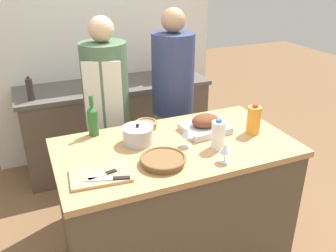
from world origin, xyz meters
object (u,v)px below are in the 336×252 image
Objects in this scene: stock_pot at (138,135)px; condiment_bottle_tall at (30,89)px; wicker_basket at (163,160)px; wine_glass_left at (226,149)px; mixing_bowl at (146,124)px; person_cook_aproned at (107,111)px; knife_paring at (103,174)px; cutting_board at (100,175)px; stand_mixer at (165,67)px; wine_bottle_green at (93,120)px; condiment_bottle_short at (87,83)px; person_cook_guest at (173,98)px; knife_chef at (109,179)px; juice_jug at (254,120)px; milk_jug at (218,135)px; wine_glass_right at (187,133)px; roasting_pan at (205,125)px.

stock_pot is 1.37m from condiment_bottle_tall.
wicker_basket is 2.29× the size of wine_glass_left.
person_cook_aproned is (-0.16, 0.48, -0.05)m from mixing_bowl.
condiment_bottle_tall reaches higher than knife_paring.
cutting_board is 0.72m from wine_glass_left.
knife_paring is (-0.35, -0.01, -0.00)m from wicker_basket.
condiment_bottle_tall is (-1.32, -0.08, -0.03)m from stand_mixer.
knife_paring is (-0.07, -0.54, -0.09)m from wine_bottle_green.
condiment_bottle_short is (0.50, 0.05, -0.02)m from condiment_bottle_tall.
person_cook_guest is (0.87, 0.99, -0.02)m from cutting_board.
condiment_bottle_tall is at bearing 115.13° from stock_pot.
mixing_bowl reaches higher than knife_chef.
condiment_bottle_tall is 0.13× the size of person_cook_guest.
knife_chef is (-0.68, 0.06, -0.06)m from wine_glass_left.
wine_bottle_green reaches higher than condiment_bottle_tall.
juice_jug is 0.66× the size of stand_mixer.
wine_glass_left reaches higher than cutting_board.
milk_jug is 0.74m from knife_chef.
juice_jug reaches higher than cutting_board.
condiment_bottle_tall is at bearing 99.77° from cutting_board.
wine_glass_left is at bearing -47.29° from stock_pot.
person_cook_aproned reaches higher than milk_jug.
stock_pot is 0.51m from milk_jug.
condiment_bottle_tall is at bearing 100.11° from knife_paring.
person_cook_guest is (-0.19, -0.62, -0.09)m from stand_mixer.
stand_mixer is (0.74, 1.32, 0.03)m from stock_pot.
condiment_bottle_tall is 1.29× the size of condiment_bottle_short.
condiment_bottle_tall is (-0.26, 1.53, 0.04)m from cutting_board.
stock_pot is 1.51m from stand_mixer.
milk_jug is (0.39, 0.05, 0.07)m from wicker_basket.
person_cook_aproned is (0.04, -0.62, -0.05)m from condiment_bottle_short.
person_cook_guest reaches higher than person_cook_aproned.
condiment_bottle_tall is at bearing 166.51° from person_cook_guest.
wine_glass_right reaches higher than knife_chef.
milk_jug is 1.19× the size of condiment_bottle_short.
roasting_pan is 1.64m from condiment_bottle_tall.
milk_jug is at bearing -84.61° from person_cook_guest.
person_cook_guest reaches higher than knife_chef.
condiment_bottle_tall is 1.25m from person_cook_guest.
mixing_bowl is at bearing 113.14° from wine_glass_right.
roasting_pan reaches higher than wicker_basket.
wicker_basket is 1.63× the size of knife_paring.
person_cook_guest is (1.13, -0.54, -0.06)m from condiment_bottle_tall.
condiment_bottle_tall is (-0.97, 1.66, -0.03)m from wine_glass_left.
wine_bottle_green is at bearing 135.94° from stock_pot.
person_cook_aproned is at bearing 95.07° from wicker_basket.
roasting_pan reaches higher than knife_paring.
wicker_basket is 0.74m from juice_jug.
person_cook_guest reaches higher than wine_glass_left.
milk_jug is (0.31, -0.45, 0.06)m from mixing_bowl.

